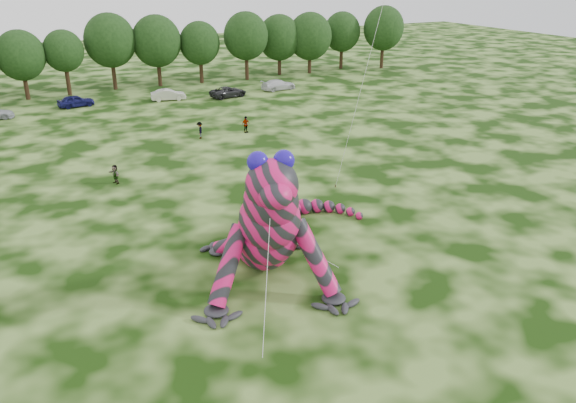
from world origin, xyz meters
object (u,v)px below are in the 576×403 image
Objects in this scene: tree_17 at (383,37)px; car_6 at (228,92)px; tree_15 at (310,43)px; inflatable_gecko at (261,198)px; tree_12 at (200,52)px; spectator_5 at (115,174)px; tree_14 at (279,45)px; tree_9 at (65,63)px; tree_10 at (111,52)px; tree_8 at (22,65)px; tree_16 at (342,40)px; spectator_2 at (200,130)px; tree_11 at (157,51)px; car_5 at (168,95)px; spectator_3 at (246,124)px; tree_13 at (246,46)px; car_4 at (76,101)px; car_7 at (279,85)px.

car_6 is at bearing -162.44° from tree_17.
inflatable_gecko is at bearing -120.78° from tree_15.
tree_15 is 21.92m from car_6.
tree_12 reaches higher than car_6.
tree_17 reaches higher than car_6.
tree_14 is at bearing 120.34° from spectator_5.
tree_9 is 0.83× the size of tree_10.
tree_15 is (42.69, 0.79, 0.35)m from tree_8.
tree_14 is 12.01m from tree_16.
spectator_5 is (-10.17, -9.32, -0.07)m from spectator_2.
tree_9 is 5.06× the size of spectator_2.
car_5 is at bearing -98.37° from tree_11.
spectator_5 is (-33.04, -38.51, -3.91)m from tree_14.
spectator_3 is at bearing -86.39° from tree_11.
inflatable_gecko reaches higher than car_6.
tree_13 reaches higher than tree_16.
tree_15 is 1.03× the size of tree_16.
tree_10 is 11.87m from car_4.
tree_9 is 1.70× the size of car_7.
tree_9 reaches higher than spectator_3.
tree_14 reaches higher than spectator_2.
spectator_2 is at bearing -96.37° from tree_11.
tree_15 reaches higher than car_6.
car_7 is (27.08, -9.54, -3.60)m from tree_9.
spectator_5 is at bearing 166.48° from car_5.
tree_10 reaches higher than car_5.
tree_12 reaches higher than inflatable_gecko.
tree_13 reaches higher than tree_11.
tree_8 is 31.36m from tree_13.
tree_10 is 2.06× the size of car_7.
tree_17 reaches higher than tree_15.
tree_15 is 7.16m from tree_16.
tree_11 is 13.91m from car_6.
car_7 is 39.11m from spectator_5.
tree_13 is (26.07, -0.22, 0.72)m from tree_9.
spectator_5 is at bearing -125.88° from tree_13.
tree_9 is at bearing 159.98° from spectator_5.
tree_8 is at bearing -179.74° from tree_13.
inflatable_gecko reaches higher than spectator_3.
inflatable_gecko is 1.59× the size of tree_17.
tree_15 reaches higher than spectator_3.
inflatable_gecko is 1.83× the size of tree_8.
car_5 is (11.35, -1.51, -0.02)m from car_4.
tree_12 is at bearing -3.80° from tree_10.
spectator_5 is (-45.03, -39.16, -3.90)m from tree_16.
tree_17 is at bearing -0.33° from tree_8.
tree_13 reaches higher than spectator_2.
tree_9 is at bearing -177.39° from tree_16.
car_5 is at bearing 66.88° from car_6.
car_4 is at bearing -125.88° from tree_10.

